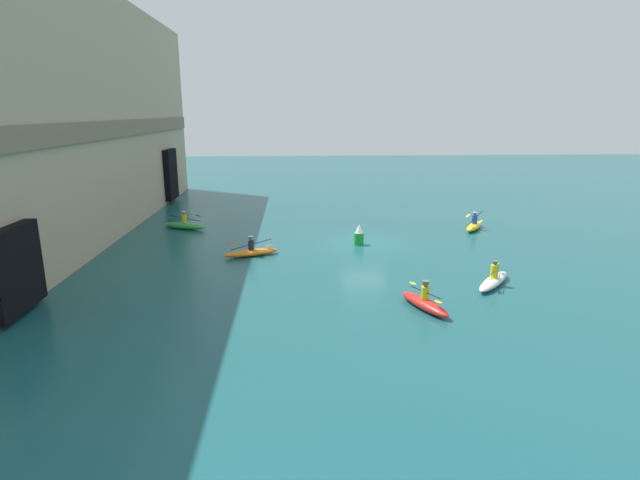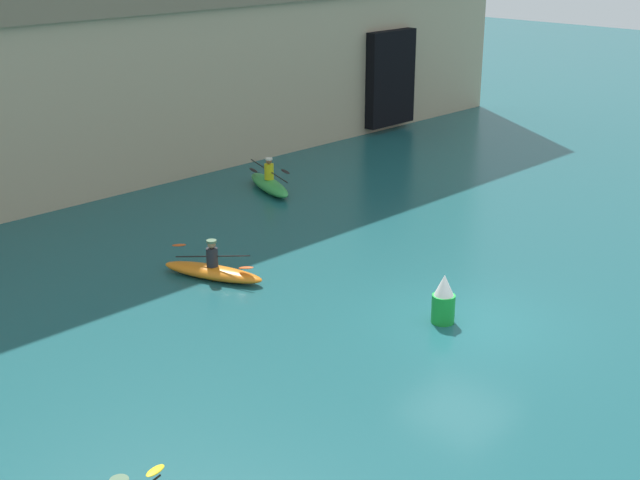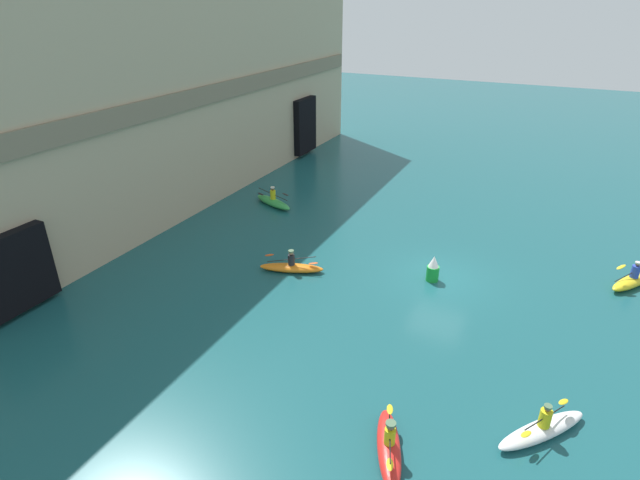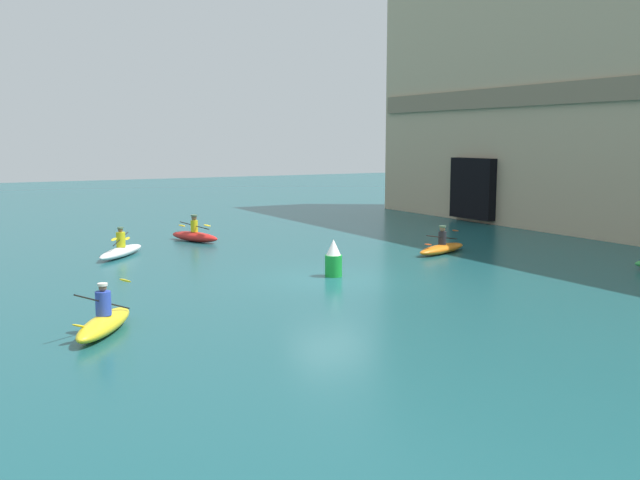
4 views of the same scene
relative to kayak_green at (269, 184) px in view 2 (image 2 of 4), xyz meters
name	(u,v)px [view 2 (image 2 of 4)]	position (x,y,z in m)	size (l,w,h in m)	color
ground_plane	(464,321)	(-4.18, -11.30, -0.26)	(120.00, 120.00, 0.00)	#195156
kayak_green	(269,184)	(0.00, 0.00, 0.00)	(1.78, 3.11, 1.20)	green
kayak_orange	(213,270)	(-6.60, -4.90, -0.03)	(1.64, 3.01, 1.08)	orange
marker_buoy	(444,301)	(-4.56, -10.96, 0.30)	(0.56, 0.56, 1.21)	green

